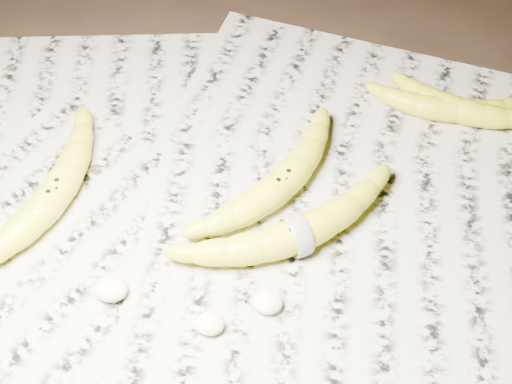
# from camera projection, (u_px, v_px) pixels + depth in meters

# --- Properties ---
(ground) EXTENTS (3.00, 3.00, 0.00)m
(ground) POSITION_uv_depth(u_px,v_px,m) (247.00, 223.00, 0.82)
(ground) COLOR black
(ground) RESTS_ON ground
(newspaper_patch) EXTENTS (0.90, 0.70, 0.01)m
(newspaper_patch) POSITION_uv_depth(u_px,v_px,m) (239.00, 210.00, 0.83)
(newspaper_patch) COLOR #A49D8C
(newspaper_patch) RESTS_ON ground
(banana_left_a) EXTENTS (0.13, 0.23, 0.04)m
(banana_left_a) POSITION_uv_depth(u_px,v_px,m) (54.00, 193.00, 0.81)
(banana_left_a) COLOR gold
(banana_left_a) RESTS_ON newspaper_patch
(banana_left_b) EXTENTS (0.11, 0.19, 0.04)m
(banana_left_b) POSITION_uv_depth(u_px,v_px,m) (54.00, 191.00, 0.82)
(banana_left_b) COLOR gold
(banana_left_b) RESTS_ON newspaper_patch
(banana_center) EXTENTS (0.18, 0.21, 0.04)m
(banana_center) POSITION_uv_depth(u_px,v_px,m) (282.00, 182.00, 0.82)
(banana_center) COLOR gold
(banana_center) RESTS_ON newspaper_patch
(banana_taped) EXTENTS (0.24, 0.18, 0.04)m
(banana_taped) POSITION_uv_depth(u_px,v_px,m) (297.00, 233.00, 0.78)
(banana_taped) COLOR gold
(banana_taped) RESTS_ON newspaper_patch
(banana_upper_a) EXTENTS (0.17, 0.06, 0.03)m
(banana_upper_a) POSITION_uv_depth(u_px,v_px,m) (443.00, 107.00, 0.90)
(banana_upper_a) COLOR gold
(banana_upper_a) RESTS_ON newspaper_patch
(banana_upper_b) EXTENTS (0.17, 0.10, 0.03)m
(banana_upper_b) POSITION_uv_depth(u_px,v_px,m) (460.00, 108.00, 0.90)
(banana_upper_b) COLOR gold
(banana_upper_b) RESTS_ON newspaper_patch
(measuring_tape) EXTENTS (0.03, 0.05, 0.05)m
(measuring_tape) POSITION_uv_depth(u_px,v_px,m) (297.00, 233.00, 0.78)
(measuring_tape) COLOR white
(measuring_tape) RESTS_ON newspaper_patch
(flesh_chunk_a) EXTENTS (0.04, 0.03, 0.02)m
(flesh_chunk_a) POSITION_uv_depth(u_px,v_px,m) (110.00, 287.00, 0.75)
(flesh_chunk_a) COLOR beige
(flesh_chunk_a) RESTS_ON newspaper_patch
(flesh_chunk_b) EXTENTS (0.03, 0.03, 0.02)m
(flesh_chunk_b) POSITION_uv_depth(u_px,v_px,m) (209.00, 322.00, 0.73)
(flesh_chunk_b) COLOR beige
(flesh_chunk_b) RESTS_ON newspaper_patch
(flesh_chunk_c) EXTENTS (0.03, 0.03, 0.02)m
(flesh_chunk_c) POSITION_uv_depth(u_px,v_px,m) (267.00, 301.00, 0.74)
(flesh_chunk_c) COLOR beige
(flesh_chunk_c) RESTS_ON newspaper_patch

